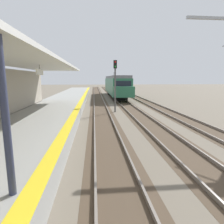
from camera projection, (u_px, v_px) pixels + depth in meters
station_platform at (47, 117)px, 14.78m from camera, size 5.00×80.00×0.91m
track_pair_nearest_platform at (101, 113)px, 19.18m from camera, size 2.34×120.00×0.16m
track_pair_middle at (135, 112)px, 19.50m from camera, size 2.34×120.00×0.16m
track_pair_far_side at (167, 111)px, 19.81m from camera, size 2.34×120.00×0.16m
approaching_train at (116, 85)px, 35.55m from camera, size 2.93×19.60×4.76m
rail_signal_post at (115, 81)px, 19.19m from camera, size 0.32×0.34×5.20m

